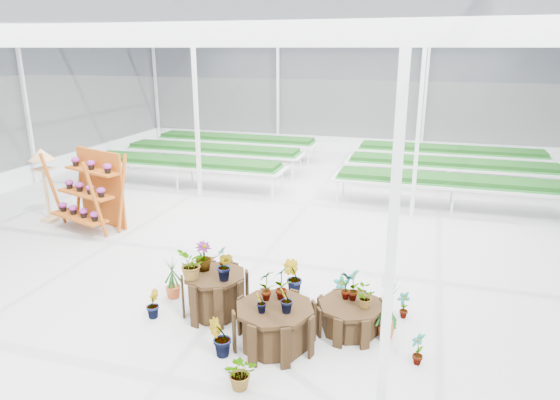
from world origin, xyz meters
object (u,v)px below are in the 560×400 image
(plinth_low, at_px, (350,317))
(bird_table, at_px, (45,186))
(plinth_mid, at_px, (275,326))
(plinth_tall, at_px, (215,294))
(shelf_rack, at_px, (87,191))

(plinth_low, xyz_separation_m, bird_table, (-8.06, 2.89, 0.70))
(plinth_mid, bearing_deg, bird_table, 153.05)
(plinth_mid, relative_size, plinth_low, 1.15)
(plinth_tall, xyz_separation_m, plinth_mid, (1.20, -0.60, -0.04))
(plinth_tall, distance_m, shelf_rack, 5.42)
(plinth_tall, distance_m, plinth_mid, 1.34)
(plinth_low, relative_size, bird_table, 0.55)
(plinth_low, relative_size, shelf_rack, 0.56)
(plinth_mid, relative_size, bird_table, 0.64)
(plinth_mid, height_order, shelf_rack, shelf_rack)
(plinth_low, distance_m, bird_table, 8.59)
(bird_table, bearing_deg, shelf_rack, -21.74)
(plinth_mid, xyz_separation_m, plinth_low, (1.00, 0.70, -0.08))
(plinth_mid, height_order, plinth_low, plinth_mid)
(plinth_mid, distance_m, shelf_rack, 6.75)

